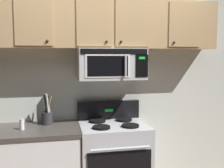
# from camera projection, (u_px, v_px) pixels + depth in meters

# --- Properties ---
(back_wall) EXTENTS (5.20, 0.10, 2.70)m
(back_wall) POSITION_uv_depth(u_px,v_px,m) (107.00, 82.00, 3.32)
(back_wall) COLOR silver
(back_wall) RESTS_ON ground_plane
(stove_range) EXTENTS (0.76, 0.69, 1.12)m
(stove_range) POSITION_uv_depth(u_px,v_px,m) (113.00, 161.00, 3.05)
(stove_range) COLOR #B7BABF
(stove_range) RESTS_ON ground_plane
(over_range_microwave) EXTENTS (0.76, 0.43, 0.35)m
(over_range_microwave) POSITION_uv_depth(u_px,v_px,m) (111.00, 64.00, 3.05)
(over_range_microwave) COLOR #B7BABF
(upper_cabinets) EXTENTS (2.50, 0.36, 0.55)m
(upper_cabinets) POSITION_uv_depth(u_px,v_px,m) (111.00, 24.00, 3.04)
(upper_cabinets) COLOR tan
(utensil_crock_charcoal) EXTENTS (0.13, 0.13, 0.35)m
(utensil_crock_charcoal) POSITION_uv_depth(u_px,v_px,m) (47.00, 116.00, 3.00)
(utensil_crock_charcoal) COLOR #2D2D33
(utensil_crock_charcoal) RESTS_ON counter_segment
(salt_shaker) EXTENTS (0.05, 0.05, 0.11)m
(salt_shaker) POSITION_uv_depth(u_px,v_px,m) (22.00, 124.00, 2.78)
(salt_shaker) COLOR white
(salt_shaker) RESTS_ON counter_segment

